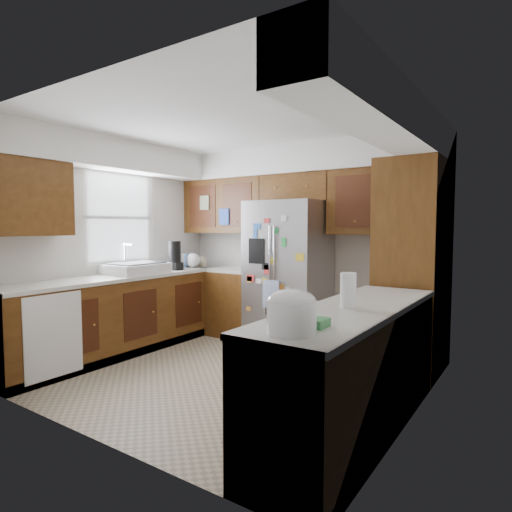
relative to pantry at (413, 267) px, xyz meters
The scene contains 12 objects.
floor 2.17m from the pantry, 142.52° to the right, with size 3.60×3.60×0.00m, color tan.
room_shell 1.94m from the pantry, 153.92° to the right, with size 3.64×3.24×2.52m.
left_counter_run 3.14m from the pantry, 158.56° to the right, with size 1.36×3.20×0.92m.
right_counter_run 1.75m from the pantry, 90.00° to the right, with size 0.63×2.25×0.92m.
pantry is the anchor object (origin of this frame).
fridge 1.51m from the pantry, behind, with size 0.90×0.79×1.80m.
bridge_cabinet 1.77m from the pantry, 169.43° to the left, with size 0.96×0.34×0.35m, color #43250C.
fridge_top_items 1.89m from the pantry, behind, with size 0.73×0.34×0.28m.
sink_assembly 3.18m from the pantry, 160.64° to the right, with size 0.52×0.70×0.37m.
left_counter_clutter 2.97m from the pantry, behind, with size 0.38×0.91×0.38m.
rice_cooker 2.53m from the pantry, 90.01° to the right, with size 0.28×0.27×0.24m.
paper_towel 1.68m from the pantry, 90.73° to the right, with size 0.11×0.11×0.25m, color white.
Camera 1 is at (2.62, -3.36, 1.50)m, focal length 30.00 mm.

